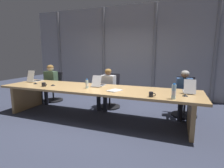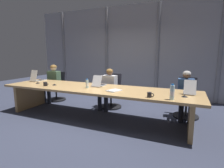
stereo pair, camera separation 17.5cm
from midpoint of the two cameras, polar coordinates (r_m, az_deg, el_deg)
ground_plane at (r=4.32m, az=-4.24°, el=-10.86°), size 15.19×15.19×0.00m
conference_table at (r=4.14m, az=-4.35°, el=-2.94°), size 4.69×1.15×0.74m
curtain_backdrop at (r=6.44m, az=6.41°, el=10.45°), size 7.59×0.17×3.20m
laptop_left_end at (r=5.50m, az=-22.14°, el=1.55°), size 0.22×0.44×0.33m
laptop_left_mid at (r=4.32m, az=-2.94°, el=0.07°), size 0.25×0.44×0.28m
laptop_center at (r=3.90m, az=25.10°, el=-1.93°), size 0.23×0.46×0.28m
office_chair_left_end at (r=6.06m, az=-16.62°, el=-1.80°), size 0.60×0.60×0.93m
office_chair_left_mid at (r=5.05m, az=0.93°, el=-3.58°), size 0.60×0.60×0.96m
office_chair_center at (r=4.70m, az=24.07°, el=-5.52°), size 0.60×0.60×0.95m
person_left_end at (r=5.92m, az=-18.04°, el=1.09°), size 0.40×0.55×1.18m
person_left_mid at (r=4.86m, az=-0.25°, el=-0.77°), size 0.43×0.57×1.11m
person_center at (r=4.47m, az=23.97°, el=-2.49°), size 0.40×0.57×1.13m
water_bottle_primary at (r=4.07m, az=-6.91°, el=0.03°), size 0.07×0.07×0.22m
water_bottle_secondary at (r=3.22m, az=20.49°, el=-2.62°), size 0.08×0.08×0.28m
coffee_mug_near at (r=4.59m, az=-19.86°, el=-0.01°), size 0.14×0.09×0.09m
coffee_mug_far at (r=3.29m, az=13.66°, el=-3.46°), size 0.13×0.08×0.09m
conference_mic_left_side at (r=3.53m, az=23.89°, el=-3.60°), size 0.11×0.11×0.03m
conference_mic_middle at (r=5.07m, az=-22.14°, el=0.39°), size 0.11×0.11×0.03m
conference_mic_right_side at (r=4.63m, az=-17.24°, el=-0.16°), size 0.11×0.11×0.03m
spiral_notepad at (r=3.75m, az=1.95°, el=-2.16°), size 0.32×0.36×0.03m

